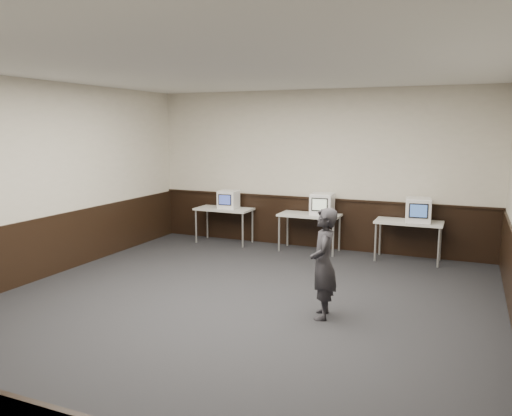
{
  "coord_description": "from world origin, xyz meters",
  "views": [
    {
      "loc": [
        2.87,
        -5.77,
        2.44
      ],
      "look_at": [
        -0.3,
        1.6,
        1.15
      ],
      "focal_mm": 35.0,
      "sensor_mm": 36.0,
      "label": 1
    }
  ],
  "objects": [
    {
      "name": "emac_right",
      "position": [
        2.05,
        3.57,
        0.97
      ],
      "size": [
        0.49,
        0.51,
        0.44
      ],
      "rotation": [
        0.0,
        0.0,
        0.11
      ],
      "color": "white",
      "rests_on": "desk_right"
    },
    {
      "name": "floor",
      "position": [
        0.0,
        0.0,
        0.0
      ],
      "size": [
        8.0,
        8.0,
        0.0
      ],
      "primitive_type": "plane",
      "color": "black",
      "rests_on": "ground"
    },
    {
      "name": "desk_right",
      "position": [
        1.9,
        3.6,
        0.68
      ],
      "size": [
        1.2,
        0.6,
        0.75
      ],
      "color": "beige",
      "rests_on": "ground"
    },
    {
      "name": "left_wall",
      "position": [
        -3.5,
        0.0,
        1.6
      ],
      "size": [
        0.0,
        8.0,
        8.0
      ],
      "primitive_type": "plane",
      "rotation": [
        1.57,
        0.0,
        1.57
      ],
      "color": "beige",
      "rests_on": "ground"
    },
    {
      "name": "ceiling",
      "position": [
        0.0,
        0.0,
        3.2
      ],
      "size": [
        8.0,
        8.0,
        0.0
      ],
      "primitive_type": "plane",
      "rotation": [
        3.14,
        0.0,
        0.0
      ],
      "color": "white",
      "rests_on": "back_wall"
    },
    {
      "name": "desk_center",
      "position": [
        0.0,
        3.6,
        0.68
      ],
      "size": [
        1.2,
        0.6,
        0.75
      ],
      "color": "beige",
      "rests_on": "ground"
    },
    {
      "name": "back_wall",
      "position": [
        0.0,
        4.0,
        1.6
      ],
      "size": [
        7.0,
        0.0,
        7.0
      ],
      "primitive_type": "plane",
      "rotation": [
        1.57,
        0.0,
        0.0
      ],
      "color": "beige",
      "rests_on": "ground"
    },
    {
      "name": "wainscot_left",
      "position": [
        -3.48,
        0.0,
        0.5
      ],
      "size": [
        0.04,
        7.98,
        1.0
      ],
      "primitive_type": "cube",
      "color": "black",
      "rests_on": "left_wall"
    },
    {
      "name": "wainscot_rail",
      "position": [
        0.0,
        3.96,
        1.02
      ],
      "size": [
        6.98,
        0.06,
        0.04
      ],
      "primitive_type": "cube",
      "color": "black",
      "rests_on": "wainscot_back"
    },
    {
      "name": "emac_center",
      "position": [
        0.24,
        3.63,
        0.96
      ],
      "size": [
        0.45,
        0.48,
        0.43
      ],
      "rotation": [
        0.0,
        0.0,
        0.05
      ],
      "color": "white",
      "rests_on": "desk_center"
    },
    {
      "name": "desk_left",
      "position": [
        -1.9,
        3.6,
        0.68
      ],
      "size": [
        1.2,
        0.6,
        0.75
      ],
      "color": "beige",
      "rests_on": "ground"
    },
    {
      "name": "emac_left",
      "position": [
        -1.8,
        3.62,
        0.94
      ],
      "size": [
        0.41,
        0.44,
        0.38
      ],
      "rotation": [
        0.0,
        0.0,
        0.07
      ],
      "color": "white",
      "rests_on": "desk_left"
    },
    {
      "name": "person",
      "position": [
        1.21,
        0.27,
        0.72
      ],
      "size": [
        0.45,
        0.59,
        1.44
      ],
      "primitive_type": "imported",
      "rotation": [
        0.0,
        0.0,
        -1.35
      ],
      "color": "#242328",
      "rests_on": "ground"
    },
    {
      "name": "wainscot_back",
      "position": [
        0.0,
        3.98,
        0.5
      ],
      "size": [
        6.98,
        0.04,
        1.0
      ],
      "primitive_type": "cube",
      "color": "black",
      "rests_on": "back_wall"
    }
  ]
}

